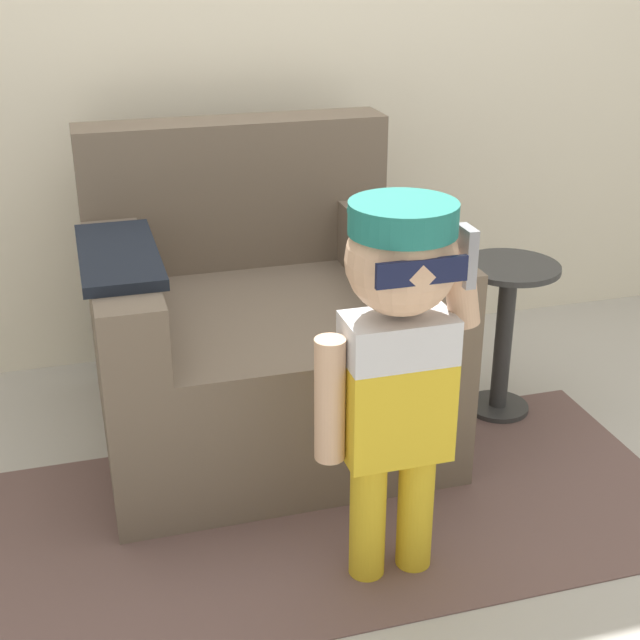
# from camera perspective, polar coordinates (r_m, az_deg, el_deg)

# --- Properties ---
(ground_plane) EXTENTS (10.00, 10.00, 0.00)m
(ground_plane) POSITION_cam_1_polar(r_m,az_deg,el_deg) (2.84, 1.58, -7.28)
(ground_plane) COLOR #ADA89E
(armchair) EXTENTS (1.01, 0.95, 0.91)m
(armchair) POSITION_cam_1_polar(r_m,az_deg,el_deg) (2.76, -3.94, -0.66)
(armchair) COLOR #6B5B4C
(armchair) RESTS_ON ground_plane
(person_child) EXTENTS (0.39, 0.29, 0.94)m
(person_child) POSITION_cam_1_polar(r_m,az_deg,el_deg) (1.98, 4.98, -1.25)
(person_child) COLOR gold
(person_child) RESTS_ON ground_plane
(side_table) EXTENTS (0.31, 0.31, 0.51)m
(side_table) POSITION_cam_1_polar(r_m,az_deg,el_deg) (2.89, 11.74, -0.29)
(side_table) COLOR #333333
(side_table) RESTS_ON ground_plane
(rug) EXTENTS (1.93, 0.91, 0.01)m
(rug) POSITION_cam_1_polar(r_m,az_deg,el_deg) (2.48, 0.78, -12.20)
(rug) COLOR brown
(rug) RESTS_ON ground_plane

